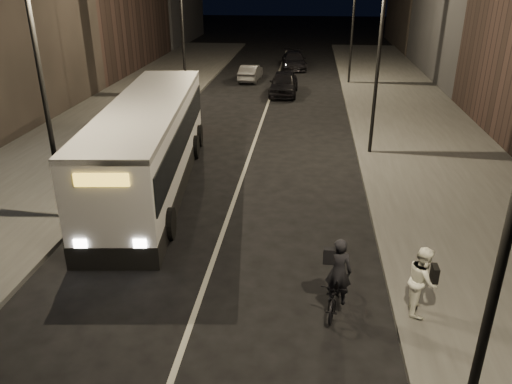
% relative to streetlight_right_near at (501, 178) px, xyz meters
% --- Properties ---
extents(ground, '(180.00, 180.00, 0.00)m').
position_rel_streetlight_right_near_xyz_m(ground, '(-5.33, 4.00, -5.36)').
color(ground, black).
rests_on(ground, ground).
extents(sidewalk_right, '(7.00, 70.00, 0.16)m').
position_rel_streetlight_right_near_xyz_m(sidewalk_right, '(3.17, 18.00, -5.28)').
color(sidewalk_right, '#3C3C3A').
rests_on(sidewalk_right, ground).
extents(sidewalk_left, '(7.00, 70.00, 0.16)m').
position_rel_streetlight_right_near_xyz_m(sidewalk_left, '(-13.83, 18.00, -5.28)').
color(sidewalk_left, '#3C3C3A').
rests_on(sidewalk_left, ground).
extents(streetlight_right_near, '(1.20, 0.44, 8.12)m').
position_rel_streetlight_right_near_xyz_m(streetlight_right_near, '(0.00, 0.00, 0.00)').
color(streetlight_right_near, black).
rests_on(streetlight_right_near, sidewalk_right).
extents(streetlight_right_mid, '(1.20, 0.44, 8.12)m').
position_rel_streetlight_right_near_xyz_m(streetlight_right_mid, '(0.00, 16.00, 0.00)').
color(streetlight_right_mid, black).
rests_on(streetlight_right_mid, sidewalk_right).
extents(streetlight_right_far, '(1.20, 0.44, 8.12)m').
position_rel_streetlight_right_near_xyz_m(streetlight_right_far, '(0.00, 32.00, 0.00)').
color(streetlight_right_far, black).
rests_on(streetlight_right_far, sidewalk_right).
extents(streetlight_left_near, '(1.20, 0.44, 8.12)m').
position_rel_streetlight_right_near_xyz_m(streetlight_left_near, '(-10.66, 8.00, 0.00)').
color(streetlight_left_near, black).
rests_on(streetlight_left_near, sidewalk_left).
extents(streetlight_left_far, '(1.20, 0.44, 8.12)m').
position_rel_streetlight_right_near_xyz_m(streetlight_left_far, '(-10.66, 26.00, 0.00)').
color(streetlight_left_far, black).
rests_on(streetlight_left_far, sidewalk_left).
extents(city_bus, '(4.06, 12.88, 3.42)m').
position_rel_streetlight_right_near_xyz_m(city_bus, '(-8.80, 11.42, -3.50)').
color(city_bus, silver).
rests_on(city_bus, ground).
extents(cyclist_on_bicycle, '(0.98, 1.96, 2.16)m').
position_rel_streetlight_right_near_xyz_m(cyclist_on_bicycle, '(-1.78, 3.94, -4.64)').
color(cyclist_on_bicycle, black).
rests_on(cyclist_on_bicycle, ground).
extents(pedestrian_woman, '(0.76, 0.93, 1.80)m').
position_rel_streetlight_right_near_xyz_m(pedestrian_woman, '(0.27, 3.93, -4.30)').
color(pedestrian_woman, white).
rests_on(pedestrian_woman, sidewalk_right).
extents(car_near, '(1.91, 4.64, 1.58)m').
position_rel_streetlight_right_near_xyz_m(car_near, '(-4.47, 28.03, -4.57)').
color(car_near, black).
rests_on(car_near, ground).
extents(car_mid, '(1.61, 3.93, 1.27)m').
position_rel_streetlight_right_near_xyz_m(car_mid, '(-7.32, 32.48, -4.73)').
color(car_mid, '#3B3C3E').
rests_on(car_mid, ground).
extents(car_far, '(2.49, 5.07, 1.42)m').
position_rel_streetlight_right_near_xyz_m(car_far, '(-4.14, 38.15, -4.65)').
color(car_far, black).
rests_on(car_far, ground).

